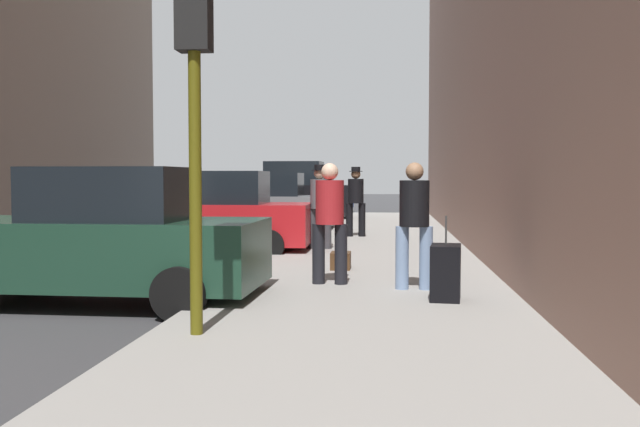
{
  "coord_description": "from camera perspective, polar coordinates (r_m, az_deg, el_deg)",
  "views": [
    {
      "loc": [
        6.34,
        -10.6,
        1.66
      ],
      "look_at": [
        4.95,
        3.69,
        0.93
      ],
      "focal_mm": 40.0,
      "sensor_mm": 36.0,
      "label": 1
    }
  ],
  "objects": [
    {
      "name": "sidewalk",
      "position": [
        10.72,
        3.68,
        -5.59
      ],
      "size": [
        4.0,
        40.0,
        0.15
      ],
      "primitive_type": "cube",
      "color": "gray",
      "rests_on": "ground_plane"
    },
    {
      "name": "pedestrian_in_jeans",
      "position": [
        9.65,
        7.55,
        -0.41
      ],
      "size": [
        0.5,
        0.4,
        1.71
      ],
      "color": "#728CB2",
      "rests_on": "sidewalk"
    },
    {
      "name": "duffel_bag",
      "position": [
        11.74,
        1.67,
        -3.79
      ],
      "size": [
        0.32,
        0.44,
        0.28
      ],
      "color": "#472D19",
      "rests_on": "sidewalk"
    },
    {
      "name": "fire_hydrant",
      "position": [
        15.86,
        -1.32,
        -1.29
      ],
      "size": [
        0.42,
        0.22,
        0.7
      ],
      "color": "red",
      "rests_on": "sidewalk"
    },
    {
      "name": "pedestrian_with_fedora",
      "position": [
        18.19,
        2.88,
        1.26
      ],
      "size": [
        0.51,
        0.42,
        1.78
      ],
      "color": "black",
      "rests_on": "sidewalk"
    },
    {
      "name": "pedestrian_with_beanie",
      "position": [
        15.05,
        -0.02,
        0.92
      ],
      "size": [
        0.51,
        0.43,
        1.78
      ],
      "color": "#333338",
      "rests_on": "sidewalk"
    },
    {
      "name": "parked_dark_green_sedan",
      "position": [
        9.65,
        -16.99,
        -2.04
      ],
      "size": [
        4.24,
        2.14,
        1.79
      ],
      "color": "#193828",
      "rests_on": "ground_plane"
    },
    {
      "name": "rolling_suitcase",
      "position": [
        8.93,
        10.02,
        -4.66
      ],
      "size": [
        0.42,
        0.6,
        1.04
      ],
      "color": "black",
      "rests_on": "sidewalk"
    },
    {
      "name": "parked_gray_coupe",
      "position": [
        21.24,
        -4.48,
        0.72
      ],
      "size": [
        4.2,
        2.06,
        1.79
      ],
      "color": "slate",
      "rests_on": "ground_plane"
    },
    {
      "name": "pedestrian_in_red_jacket",
      "position": [
        10.05,
        0.78,
        -0.26
      ],
      "size": [
        0.51,
        0.43,
        1.71
      ],
      "color": "black",
      "rests_on": "sidewalk"
    },
    {
      "name": "parked_black_suv",
      "position": [
        26.76,
        -2.4,
        1.57
      ],
      "size": [
        4.65,
        2.15,
        2.25
      ],
      "color": "black",
      "rests_on": "ground_plane"
    },
    {
      "name": "parked_blue_sedan",
      "position": [
        32.97,
        -0.89,
        1.5
      ],
      "size": [
        4.23,
        2.12,
        1.79
      ],
      "color": "navy",
      "rests_on": "ground_plane"
    },
    {
      "name": "traffic_light",
      "position": [
        6.99,
        -10.01,
        11.9
      ],
      "size": [
        0.32,
        0.32,
        3.6
      ],
      "color": "#514C0F",
      "rests_on": "sidewalk"
    },
    {
      "name": "parked_red_hatchback",
      "position": [
        15.17,
        -8.56,
        -0.18
      ],
      "size": [
        4.23,
        2.12,
        1.79
      ],
      "color": "#B2191E",
      "rests_on": "ground_plane"
    }
  ]
}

